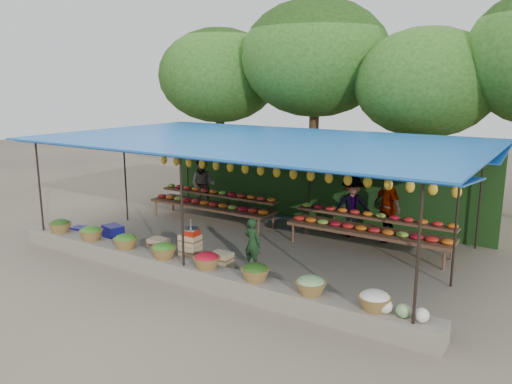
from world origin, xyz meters
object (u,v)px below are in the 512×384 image
Objects in this scene: weighing_scale at (191,231)px; blue_crate_front at (81,232)px; crate_counter at (189,254)px; blue_crate_back at (113,231)px; vendor_seated at (252,243)px.

blue_crate_front is (-4.04, 0.11, -0.71)m from weighing_scale.
blue_crate_back is at bearing 169.72° from crate_counter.
blue_crate_front is at bearing 11.39° from vendor_seated.
weighing_scale is 1.43m from vendor_seated.
weighing_scale is 0.66× the size of blue_crate_back.
blue_crate_back is at bearing 6.48° from vendor_seated.
vendor_seated is 2.08× the size of blue_crate_back.
weighing_scale is at bearing 35.84° from vendor_seated.
crate_counter is 3.97m from blue_crate_front.
blue_crate_front is at bearing 178.39° from crate_counter.
weighing_scale is 0.77× the size of blue_crate_front.
weighing_scale is (0.07, 0.00, 0.55)m from crate_counter.
vendor_seated is at bearing 29.71° from crate_counter.
blue_crate_front is (-5.23, -0.61, -0.44)m from vendor_seated.
vendor_seated is at bearing -2.57° from blue_crate_front.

